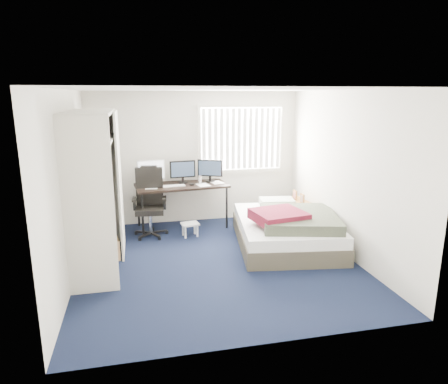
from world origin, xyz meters
TOP-DOWN VIEW (x-y plane):
  - ground at (0.00, 0.00)m, footprint 4.20×4.20m
  - room_shell at (0.00, 0.00)m, footprint 4.20×4.20m
  - window_assembly at (0.90, 2.04)m, footprint 1.72×0.09m
  - closet at (-1.67, 0.27)m, footprint 0.64×1.84m
  - desk at (-0.32, 1.75)m, footprint 1.73×0.94m
  - office_chair at (-0.92, 1.44)m, footprint 0.62×0.62m
  - footstool at (-0.25, 1.19)m, footprint 0.33×0.28m
  - nightstand at (1.75, 1.18)m, footprint 0.44×0.79m
  - bed at (1.26, 0.43)m, footprint 1.83×2.26m
  - pine_box at (-1.65, 0.45)m, footprint 0.47×0.39m

SIDE VIEW (x-z plane):
  - ground at x=0.00m, z-range 0.00..0.00m
  - pine_box at x=-1.65m, z-range 0.00..0.31m
  - footstool at x=-0.25m, z-range 0.07..0.31m
  - bed at x=1.26m, z-range -0.05..0.63m
  - nightstand at x=1.75m, z-range 0.11..0.81m
  - office_chair at x=-0.92m, z-range -0.14..1.08m
  - desk at x=-0.32m, z-range 0.20..1.48m
  - closet at x=-1.67m, z-range 0.24..2.46m
  - room_shell at x=0.00m, z-range -0.59..3.61m
  - window_assembly at x=0.90m, z-range 0.94..2.26m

